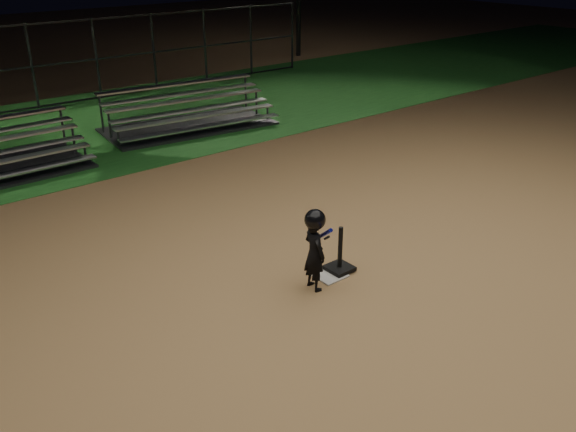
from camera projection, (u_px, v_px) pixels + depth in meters
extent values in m
plane|color=#A87D4C|center=(329.00, 276.00, 9.29)|extent=(80.00, 80.00, 0.00)
cube|color=#19501A|center=(77.00, 130.00, 16.34)|extent=(60.00, 8.00, 0.01)
cube|color=beige|center=(329.00, 275.00, 9.29)|extent=(0.45, 0.45, 0.02)
cube|color=black|center=(339.00, 268.00, 9.40)|extent=(0.38, 0.38, 0.06)
cylinder|color=black|center=(340.00, 247.00, 9.25)|extent=(0.07, 0.07, 0.67)
imported|color=black|center=(314.00, 254.00, 8.74)|extent=(0.31, 0.44, 1.13)
sphere|color=black|center=(315.00, 220.00, 8.51)|extent=(0.31, 0.31, 0.31)
cylinder|color=#1921D6|center=(325.00, 234.00, 8.51)|extent=(0.26, 0.51, 0.39)
cylinder|color=black|center=(327.00, 238.00, 8.75)|extent=(0.11, 0.18, 0.14)
cube|color=#BABABF|center=(198.00, 117.00, 15.91)|extent=(4.48, 0.75, 0.04)
cube|color=#BABABF|center=(203.00, 127.00, 15.76)|extent=(4.48, 0.75, 0.03)
cube|color=#BABABF|center=(187.00, 100.00, 16.25)|extent=(4.48, 0.75, 0.04)
cube|color=#BABABF|center=(192.00, 110.00, 16.09)|extent=(4.48, 0.75, 0.03)
cube|color=#BABABF|center=(177.00, 84.00, 16.59)|extent=(4.48, 0.75, 0.04)
cube|color=#BABABF|center=(182.00, 94.00, 16.43)|extent=(4.48, 0.75, 0.03)
cube|color=#38383D|center=(189.00, 126.00, 16.55)|extent=(4.68, 2.65, 0.07)
cube|color=#38383D|center=(39.00, 107.00, 18.43)|extent=(20.00, 0.05, 0.05)
cube|color=#38383D|center=(32.00, 67.00, 17.93)|extent=(20.00, 0.05, 0.05)
cube|color=#38383D|center=(25.00, 25.00, 17.43)|extent=(20.00, 0.05, 0.05)
cylinder|color=#38383D|center=(32.00, 67.00, 17.93)|extent=(0.08, 0.08, 2.50)
cylinder|color=#38383D|center=(180.00, 49.00, 20.81)|extent=(0.08, 0.08, 2.50)
cylinder|color=#38383D|center=(292.00, 36.00, 23.68)|extent=(0.08, 0.08, 2.50)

